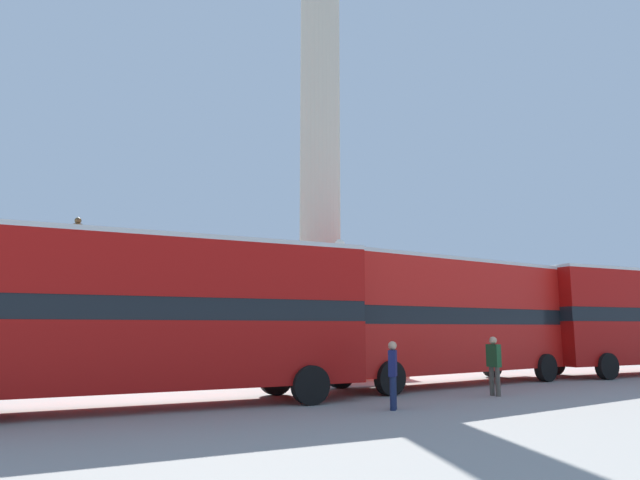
% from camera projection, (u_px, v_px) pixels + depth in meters
% --- Properties ---
extents(ground_plane, '(200.00, 200.00, 0.00)m').
position_uv_depth(ground_plane, '(320.00, 377.00, 22.89)').
color(ground_plane, '#9E9B93').
extents(monument_column, '(5.07, 5.07, 20.79)m').
position_uv_depth(monument_column, '(320.00, 214.00, 23.90)').
color(monument_column, '#BCB29E').
rests_on(monument_column, ground_plane).
extents(bus_a, '(11.07, 3.59, 4.38)m').
position_uv_depth(bus_a, '(638.00, 317.00, 24.72)').
color(bus_a, '#A80F0C').
rests_on(bus_a, ground_plane).
extents(bus_b, '(11.19, 3.37, 4.23)m').
position_uv_depth(bus_b, '(151.00, 312.00, 14.27)').
color(bus_b, '#A80F0C').
rests_on(bus_b, ground_plane).
extents(bus_c, '(11.00, 3.33, 4.31)m').
position_uv_depth(bus_c, '(447.00, 315.00, 20.05)').
color(bus_c, red).
rests_on(bus_c, ground_plane).
extents(equestrian_statue, '(3.81, 3.40, 6.56)m').
position_uv_depth(equestrian_statue, '(71.00, 327.00, 23.32)').
color(equestrian_statue, '#BCB29E').
rests_on(equestrian_statue, ground_plane).
extents(street_lamp, '(0.37, 0.37, 5.10)m').
position_uv_depth(street_lamp, '(340.00, 309.00, 20.08)').
color(street_lamp, black).
rests_on(street_lamp, ground_plane).
extents(pedestrian_near_lamp, '(0.42, 0.43, 1.63)m').
position_uv_depth(pedestrian_near_lamp, '(393.00, 372.00, 13.83)').
color(pedestrian_near_lamp, '#192347').
rests_on(pedestrian_near_lamp, ground_plane).
extents(pedestrian_by_plinth, '(0.22, 0.46, 1.70)m').
position_uv_depth(pedestrian_by_plinth, '(494.00, 363.00, 16.60)').
color(pedestrian_by_plinth, '#4C473D').
rests_on(pedestrian_by_plinth, ground_plane).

